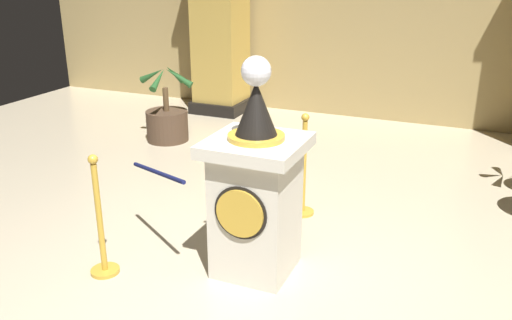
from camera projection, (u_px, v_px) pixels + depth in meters
name	position (u px, v px, depth m)	size (l,w,h in m)	color
ground_plane	(239.00, 289.00, 4.26)	(12.88, 12.88, 0.00)	beige
back_wall	(385.00, 8.00, 8.37)	(12.88, 0.16, 3.55)	tan
pedestal_clock	(256.00, 192.00, 4.31)	(0.75, 0.75, 1.80)	silver
stanchion_near	(303.00, 180.00, 5.43)	(0.24, 0.24, 1.07)	gold
stanchion_far	(101.00, 233.00, 4.37)	(0.24, 0.24, 1.05)	gold
velvet_rope	(212.00, 161.00, 4.76)	(1.47, 1.48, 0.22)	#141947
column_left	(220.00, 11.00, 8.86)	(0.91, 0.91, 3.41)	black
potted_palm_left	(167.00, 121.00, 7.76)	(0.86, 0.84, 1.12)	#4C3828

